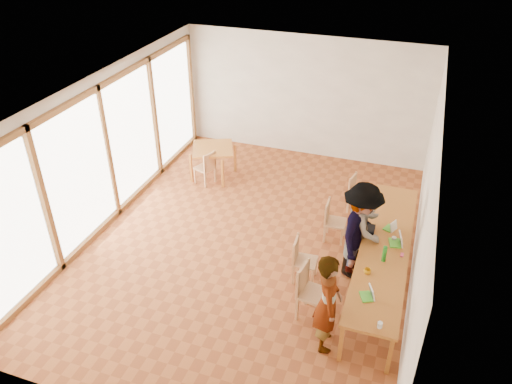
% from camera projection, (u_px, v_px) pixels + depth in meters
% --- Properties ---
extents(ground, '(8.00, 8.00, 0.00)m').
position_uv_depth(ground, '(251.00, 242.00, 9.65)').
color(ground, '#9A4F25').
rests_on(ground, ground).
extents(wall_back, '(6.00, 0.10, 3.00)m').
position_uv_depth(wall_back, '(306.00, 97.00, 12.07)').
color(wall_back, silver).
rests_on(wall_back, ground).
extents(wall_front, '(6.00, 0.10, 3.00)m').
position_uv_depth(wall_front, '(131.00, 340.00, 5.64)').
color(wall_front, silver).
rests_on(wall_front, ground).
extents(wall_right, '(0.10, 8.00, 3.00)m').
position_uv_depth(wall_right, '(425.00, 205.00, 8.02)').
color(wall_right, silver).
rests_on(wall_right, ground).
extents(window_wall, '(0.10, 8.00, 3.00)m').
position_uv_depth(window_wall, '(107.00, 150.00, 9.68)').
color(window_wall, white).
rests_on(window_wall, ground).
extents(ceiling, '(6.00, 8.00, 0.04)m').
position_uv_depth(ceiling, '(250.00, 93.00, 8.06)').
color(ceiling, white).
rests_on(ceiling, wall_back).
extents(communal_table, '(0.80, 4.00, 0.75)m').
position_uv_depth(communal_table, '(385.00, 248.00, 8.35)').
color(communal_table, '#B16327').
rests_on(communal_table, ground).
extents(side_table, '(0.90, 0.90, 0.75)m').
position_uv_depth(side_table, '(213.00, 151.00, 11.47)').
color(side_table, '#B16327').
rests_on(side_table, ground).
extents(chair_near, '(0.51, 0.51, 0.51)m').
position_uv_depth(chair_near, '(308.00, 286.00, 7.73)').
color(chair_near, tan).
rests_on(chair_near, ground).
extents(chair_mid, '(0.41, 0.41, 0.45)m').
position_uv_depth(chair_mid, '(300.00, 255.00, 8.48)').
color(chair_mid, tan).
rests_on(chair_mid, ground).
extents(chair_far, '(0.39, 0.39, 0.44)m').
position_uv_depth(chair_far, '(331.00, 217.00, 9.49)').
color(chair_far, tan).
rests_on(chair_far, ground).
extents(chair_empty, '(0.45, 0.45, 0.43)m').
position_uv_depth(chair_empty, '(356.00, 190.00, 10.33)').
color(chair_empty, tan).
rests_on(chair_empty, ground).
extents(chair_spare, '(0.49, 0.49, 0.43)m').
position_uv_depth(chair_spare, '(207.00, 165.00, 11.25)').
color(chair_spare, tan).
rests_on(chair_spare, ground).
extents(person_near, '(0.53, 0.68, 1.64)m').
position_uv_depth(person_near, '(328.00, 303.00, 7.09)').
color(person_near, gray).
rests_on(person_near, ground).
extents(person_mid, '(0.87, 1.00, 1.74)m').
position_uv_depth(person_mid, '(365.00, 228.00, 8.55)').
color(person_mid, gray).
rests_on(person_mid, ground).
extents(person_far, '(0.81, 1.24, 1.82)m').
position_uv_depth(person_far, '(360.00, 231.00, 8.41)').
color(person_far, gray).
rests_on(person_far, ground).
extents(laptop_near, '(0.26, 0.27, 0.19)m').
position_uv_depth(laptop_near, '(369.00, 294.00, 7.27)').
color(laptop_near, '#4FBD2F').
rests_on(laptop_near, communal_table).
extents(laptop_mid, '(0.27, 0.29, 0.21)m').
position_uv_depth(laptop_mid, '(398.00, 241.00, 8.34)').
color(laptop_mid, '#4FBD2F').
rests_on(laptop_mid, communal_table).
extents(laptop_far, '(0.25, 0.26, 0.18)m').
position_uv_depth(laptop_far, '(391.00, 227.00, 8.69)').
color(laptop_far, '#4FBD2F').
rests_on(laptop_far, communal_table).
extents(yellow_mug, '(0.11, 0.11, 0.09)m').
position_uv_depth(yellow_mug, '(367.00, 271.00, 7.71)').
color(yellow_mug, orange).
rests_on(yellow_mug, communal_table).
extents(green_bottle, '(0.07, 0.07, 0.28)m').
position_uv_depth(green_bottle, '(384.00, 254.00, 7.92)').
color(green_bottle, '#1A701D').
rests_on(green_bottle, communal_table).
extents(clear_glass, '(0.07, 0.07, 0.09)m').
position_uv_depth(clear_glass, '(380.00, 325.00, 6.77)').
color(clear_glass, silver).
rests_on(clear_glass, communal_table).
extents(condiment_cup, '(0.08, 0.08, 0.06)m').
position_uv_depth(condiment_cup, '(394.00, 239.00, 8.44)').
color(condiment_cup, white).
rests_on(condiment_cup, communal_table).
extents(pink_phone, '(0.05, 0.10, 0.01)m').
position_uv_depth(pink_phone, '(402.00, 255.00, 8.11)').
color(pink_phone, '#CF406E').
rests_on(pink_phone, communal_table).
extents(black_pouch, '(0.16, 0.26, 0.09)m').
position_uv_depth(black_pouch, '(370.00, 230.00, 8.63)').
color(black_pouch, black).
rests_on(black_pouch, communal_table).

